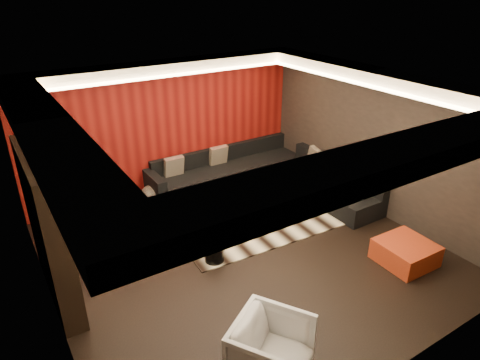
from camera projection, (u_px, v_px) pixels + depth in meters
floor at (244, 253)px, 7.30m from camera, size 6.00×6.00×0.02m
ceiling at (245, 89)px, 6.09m from camera, size 6.00×6.00×0.02m
wall_back at (167, 127)px, 8.99m from camera, size 6.00×0.02×2.80m
wall_left at (39, 234)px, 5.24m from camera, size 0.02×6.00×2.80m
wall_right at (377, 142)px, 8.16m from camera, size 0.02×6.00×2.80m
red_feature_wall at (167, 127)px, 8.96m from camera, size 5.98×0.05×2.78m
soffit_back at (168, 67)px, 8.20m from camera, size 6.00×0.60×0.22m
soffit_front at (398, 157)px, 4.09m from camera, size 6.00×0.60×0.22m
soffit_left at (45, 129)px, 4.84m from camera, size 0.60×4.80×0.22m
soffit_right at (374, 76)px, 7.45m from camera, size 0.60×4.80×0.22m
cove_back at (176, 75)px, 7.98m from camera, size 4.80×0.08×0.04m
cove_front at (370, 155)px, 4.38m from camera, size 4.80×0.08×0.04m
cove_left at (77, 131)px, 5.04m from camera, size 0.08×4.80×0.04m
cove_right at (360, 84)px, 7.33m from camera, size 0.08×4.80×0.04m
tv_surround at (48, 229)px, 5.90m from camera, size 0.30×2.00×2.20m
tv_screen at (55, 204)px, 5.83m from camera, size 0.04×1.30×0.80m
tv_shelf at (65, 250)px, 6.15m from camera, size 0.04×1.60×0.04m
rug at (259, 204)px, 8.84m from camera, size 4.15×3.21×0.02m
coffee_table at (188, 210)px, 8.40m from camera, size 1.48×1.48×0.20m
drum_stool at (214, 251)px, 6.98m from camera, size 0.42×0.42×0.38m
striped_pouf at (156, 193)px, 8.85m from camera, size 0.68×0.68×0.36m
white_side_table at (353, 204)px, 8.34m from camera, size 0.49×0.49×0.50m
orange_ottoman at (405, 253)px, 6.98m from camera, size 0.84×0.84×0.36m
armchair at (271, 351)px, 4.88m from camera, size 1.15×1.16×0.77m
sectional_sofa at (264, 177)px, 9.45m from camera, size 3.65×3.50×0.75m
throw_pillows at (263, 164)px, 9.19m from camera, size 3.12×2.81×0.50m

